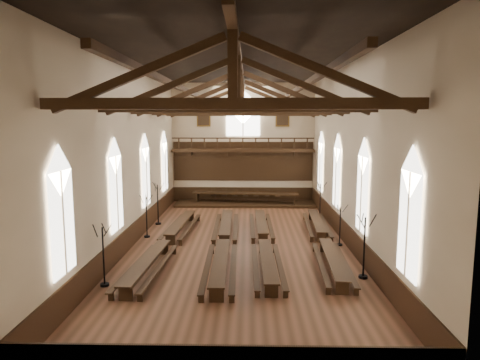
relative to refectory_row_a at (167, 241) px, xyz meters
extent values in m
plane|color=brown|center=(3.88, 1.02, -0.50)|extent=(26.00, 26.00, 0.00)
plane|color=beige|center=(3.88, 14.02, 4.50)|extent=(12.00, 0.00, 12.00)
plane|color=beige|center=(3.88, -11.98, 4.50)|extent=(12.00, 0.00, 12.00)
plane|color=beige|center=(-2.12, 1.02, 4.50)|extent=(0.00, 26.00, 26.00)
plane|color=beige|center=(9.88, 1.02, 4.50)|extent=(0.00, 26.00, 26.00)
plane|color=black|center=(3.88, 1.02, 9.50)|extent=(26.00, 26.00, 0.00)
cube|color=#341D0F|center=(3.88, 13.98, 0.10)|extent=(11.90, 0.08, 1.20)
cube|color=#341D0F|center=(-2.08, 1.02, 0.10)|extent=(0.08, 25.90, 1.20)
cube|color=#341D0F|center=(9.84, 1.02, 0.10)|extent=(0.08, 25.90, 1.20)
cube|color=white|center=(-2.02, -7.98, 2.90)|extent=(0.05, 1.80, 3.60)
cube|color=white|center=(-2.02, -7.98, 4.70)|extent=(0.05, 1.80, 1.80)
cylinder|color=beige|center=(-1.98, -7.98, 2.90)|extent=(0.08, 0.08, 3.60)
cube|color=white|center=(-2.02, -1.98, 2.90)|extent=(0.05, 1.80, 3.60)
cube|color=white|center=(-2.02, -1.98, 4.70)|extent=(0.05, 1.80, 1.80)
cylinder|color=beige|center=(-1.98, -1.98, 2.90)|extent=(0.08, 0.08, 3.60)
cube|color=white|center=(-2.02, 4.02, 2.90)|extent=(0.05, 1.80, 3.60)
cube|color=white|center=(-2.02, 4.02, 4.70)|extent=(0.05, 1.80, 1.80)
cylinder|color=beige|center=(-1.98, 4.02, 2.90)|extent=(0.08, 0.08, 3.60)
cube|color=white|center=(-2.02, 10.02, 2.90)|extent=(0.05, 1.80, 3.60)
cube|color=white|center=(-2.02, 10.02, 4.70)|extent=(0.05, 1.80, 1.80)
cylinder|color=beige|center=(-1.98, 10.02, 2.90)|extent=(0.08, 0.08, 3.60)
cube|color=white|center=(9.78, -7.98, 2.90)|extent=(0.05, 1.80, 3.60)
cube|color=white|center=(9.78, -7.98, 4.70)|extent=(0.05, 1.80, 1.80)
cylinder|color=beige|center=(9.74, -7.98, 2.90)|extent=(0.08, 0.08, 3.60)
cube|color=white|center=(9.78, -1.98, 2.90)|extent=(0.05, 1.80, 3.60)
cube|color=white|center=(9.78, -1.98, 4.70)|extent=(0.05, 1.80, 1.80)
cylinder|color=beige|center=(9.74, -1.98, 2.90)|extent=(0.08, 0.08, 3.60)
cube|color=white|center=(9.78, 4.02, 2.90)|extent=(0.05, 1.80, 3.60)
cube|color=white|center=(9.78, 4.02, 4.70)|extent=(0.05, 1.80, 1.80)
cylinder|color=beige|center=(9.74, 4.02, 2.90)|extent=(0.08, 0.08, 3.60)
cube|color=white|center=(9.78, 10.02, 2.90)|extent=(0.05, 1.80, 3.60)
cube|color=white|center=(9.78, 10.02, 4.70)|extent=(0.05, 1.80, 1.80)
cylinder|color=beige|center=(9.74, 10.02, 2.90)|extent=(0.08, 0.08, 3.60)
cube|color=white|center=(3.88, 13.92, 6.30)|extent=(2.80, 0.05, 2.40)
cube|color=white|center=(3.88, 13.92, 7.50)|extent=(2.80, 0.05, 2.80)
cylinder|color=beige|center=(3.88, 13.88, 6.30)|extent=(0.10, 0.10, 2.40)
cube|color=#332210|center=(3.88, 13.37, 3.90)|extent=(11.80, 1.20, 0.20)
cube|color=#341D0F|center=(3.88, 13.96, 2.95)|extent=(11.80, 0.10, 3.30)
cube|color=#332210|center=(3.88, 12.83, 4.95)|extent=(11.60, 0.12, 0.10)
cube|color=#332210|center=(3.88, 12.83, 4.05)|extent=(11.60, 0.12, 0.10)
cube|color=#332210|center=(-0.62, 13.77, 3.65)|extent=(0.35, 0.40, 0.50)
cube|color=#332210|center=(2.38, 13.77, 3.65)|extent=(0.35, 0.40, 0.50)
cube|color=#332210|center=(5.38, 13.77, 3.65)|extent=(0.35, 0.40, 0.50)
cube|color=#332210|center=(8.38, 13.77, 3.65)|extent=(0.35, 0.40, 0.50)
cube|color=brown|center=(0.58, 13.93, 6.60)|extent=(1.15, 0.06, 1.45)
cube|color=black|center=(0.58, 13.89, 6.60)|extent=(0.95, 0.04, 1.25)
cube|color=brown|center=(7.18, 13.93, 6.60)|extent=(1.15, 0.06, 1.45)
cube|color=black|center=(7.18, 13.89, 6.60)|extent=(0.95, 0.04, 1.25)
cube|color=#332210|center=(3.88, -8.98, 6.90)|extent=(11.70, 0.35, 0.35)
cube|color=#332210|center=(3.88, -8.98, 8.20)|extent=(0.30, 0.30, 2.40)
cube|color=#332210|center=(1.00, -8.98, 7.80)|extent=(5.44, 0.26, 2.40)
cube|color=#332210|center=(6.76, -8.98, 7.80)|extent=(5.44, 0.26, 2.40)
cube|color=#332210|center=(3.88, -3.98, 6.90)|extent=(11.70, 0.35, 0.35)
cube|color=#332210|center=(3.88, -3.98, 8.20)|extent=(0.30, 0.30, 2.40)
cube|color=#332210|center=(1.00, -3.98, 7.80)|extent=(5.44, 0.26, 2.40)
cube|color=#332210|center=(6.76, -3.98, 7.80)|extent=(5.44, 0.26, 2.40)
cube|color=#332210|center=(3.88, 1.02, 6.90)|extent=(11.70, 0.35, 0.35)
cube|color=#332210|center=(3.88, 1.02, 8.20)|extent=(0.30, 0.30, 2.40)
cube|color=#332210|center=(1.00, 1.02, 7.80)|extent=(5.44, 0.26, 2.40)
cube|color=#332210|center=(6.76, 1.02, 7.80)|extent=(5.44, 0.26, 2.40)
cube|color=#332210|center=(3.88, 6.02, 6.90)|extent=(11.70, 0.35, 0.35)
cube|color=#332210|center=(3.88, 6.02, 8.20)|extent=(0.30, 0.30, 2.40)
cube|color=#332210|center=(1.00, 6.02, 7.80)|extent=(5.44, 0.26, 2.40)
cube|color=#332210|center=(6.76, 6.02, 7.80)|extent=(5.44, 0.26, 2.40)
cube|color=#332210|center=(3.88, 11.02, 6.90)|extent=(11.70, 0.35, 0.35)
cube|color=#332210|center=(3.88, 11.02, 8.20)|extent=(0.30, 0.30, 2.40)
cube|color=#332210|center=(1.00, 11.02, 7.80)|extent=(5.44, 0.26, 2.40)
cube|color=#332210|center=(6.76, 11.02, 7.80)|extent=(5.44, 0.26, 2.40)
cube|color=#332210|center=(0.52, 1.02, 8.20)|extent=(0.25, 25.70, 0.25)
cube|color=#332210|center=(7.24, 1.02, 8.20)|extent=(0.25, 25.70, 0.25)
cube|color=#332210|center=(3.88, 1.02, 9.20)|extent=(0.30, 25.70, 0.30)
cube|color=#332210|center=(0.00, -3.70, 0.15)|extent=(0.97, 6.44, 0.07)
cube|color=#332210|center=(0.00, -6.59, -0.19)|extent=(0.55, 0.10, 0.61)
cube|color=#332210|center=(0.00, -0.81, -0.19)|extent=(0.55, 0.10, 0.61)
cube|color=#332210|center=(0.00, -3.70, -0.27)|extent=(0.36, 5.68, 0.07)
cube|color=#332210|center=(-0.57, -3.67, -0.12)|extent=(0.58, 6.42, 0.05)
cube|color=#332210|center=(-0.57, -6.60, -0.32)|extent=(0.21, 0.07, 0.36)
cube|color=#332210|center=(-0.57, -0.74, -0.32)|extent=(0.21, 0.07, 0.36)
cube|color=#332210|center=(0.57, -3.73, -0.12)|extent=(0.58, 6.42, 0.05)
cube|color=#332210|center=(0.57, -6.66, -0.32)|extent=(0.21, 0.07, 0.36)
cube|color=#332210|center=(0.57, -0.80, -0.32)|extent=(0.21, 0.07, 0.36)
cube|color=#332210|center=(0.00, 3.70, 0.15)|extent=(0.97, 6.44, 0.07)
cube|color=#332210|center=(0.00, 0.81, -0.19)|extent=(0.55, 0.10, 0.61)
cube|color=#332210|center=(0.00, 6.59, -0.19)|extent=(0.55, 0.10, 0.61)
cube|color=#332210|center=(0.00, 3.70, -0.27)|extent=(0.36, 5.68, 0.07)
cube|color=#332210|center=(-0.57, 3.73, -0.12)|extent=(0.58, 6.42, 0.05)
cube|color=#332210|center=(-0.57, 0.80, -0.32)|extent=(0.21, 0.07, 0.36)
cube|color=#332210|center=(-0.57, 6.66, -0.32)|extent=(0.21, 0.07, 0.36)
cube|color=#332210|center=(0.57, 3.67, -0.12)|extent=(0.58, 6.42, 0.05)
cube|color=#332210|center=(0.57, 0.74, -0.32)|extent=(0.21, 0.07, 0.36)
cube|color=#332210|center=(0.57, 6.60, -0.32)|extent=(0.21, 0.07, 0.36)
cube|color=#332210|center=(3.03, -3.67, 0.17)|extent=(0.78, 6.62, 0.08)
cube|color=#332210|center=(3.03, -6.64, -0.19)|extent=(0.56, 0.09, 0.63)
cube|color=#332210|center=(3.03, -0.70, -0.19)|extent=(0.56, 0.09, 0.63)
cube|color=#332210|center=(3.03, -3.67, -0.27)|extent=(0.18, 5.85, 0.08)
cube|color=#332210|center=(2.45, -3.68, -0.10)|extent=(0.38, 6.61, 0.06)
cube|color=#332210|center=(2.45, -6.70, -0.32)|extent=(0.21, 0.07, 0.37)
cube|color=#332210|center=(2.45, -0.66, -0.32)|extent=(0.21, 0.07, 0.37)
cube|color=#332210|center=(3.62, -3.66, -0.10)|extent=(0.38, 6.61, 0.06)
cube|color=#332210|center=(3.62, -6.68, -0.32)|extent=(0.21, 0.07, 0.37)
cube|color=#332210|center=(3.62, -0.64, -0.32)|extent=(0.21, 0.07, 0.37)
cube|color=#332210|center=(3.03, 3.73, 0.17)|extent=(0.78, 6.62, 0.08)
cube|color=#332210|center=(3.03, 0.76, -0.19)|extent=(0.56, 0.09, 0.63)
cube|color=#332210|center=(3.03, 6.70, -0.19)|extent=(0.56, 0.09, 0.63)
cube|color=#332210|center=(3.03, 3.73, -0.27)|extent=(0.18, 5.85, 0.08)
cube|color=#332210|center=(2.45, 3.72, -0.10)|extent=(0.38, 6.61, 0.06)
cube|color=#332210|center=(2.45, 0.70, -0.32)|extent=(0.21, 0.07, 0.37)
cube|color=#332210|center=(2.45, 6.74, -0.32)|extent=(0.21, 0.07, 0.37)
cube|color=#332210|center=(3.62, 3.74, -0.10)|extent=(0.38, 6.61, 0.06)
cube|color=#332210|center=(3.62, 0.72, -0.32)|extent=(0.21, 0.07, 0.37)
cube|color=#332210|center=(3.62, 6.76, -0.32)|extent=(0.21, 0.07, 0.37)
cube|color=#332210|center=(5.20, -3.34, 0.13)|extent=(0.70, 6.28, 0.07)
cube|color=#332210|center=(5.20, -6.17, -0.20)|extent=(0.53, 0.08, 0.60)
cube|color=#332210|center=(5.20, -0.52, -0.20)|extent=(0.53, 0.08, 0.60)
cube|color=#332210|center=(5.20, -3.34, -0.28)|extent=(0.13, 5.56, 0.07)
cube|color=#332210|center=(4.64, -3.35, -0.12)|extent=(0.32, 6.28, 0.05)
cube|color=#332210|center=(4.64, -6.22, -0.33)|extent=(0.20, 0.06, 0.35)
cube|color=#332210|center=(4.64, -0.48, -0.33)|extent=(0.20, 0.06, 0.35)
cube|color=#332210|center=(5.76, -3.34, -0.12)|extent=(0.32, 6.28, 0.05)
cube|color=#332210|center=(5.76, -6.21, -0.33)|extent=(0.20, 0.06, 0.35)
cube|color=#332210|center=(5.76, -0.47, -0.33)|extent=(0.20, 0.06, 0.35)
cube|color=#332210|center=(5.20, 4.06, 0.13)|extent=(0.70, 6.28, 0.07)
cube|color=#332210|center=(5.20, 1.23, -0.20)|extent=(0.53, 0.08, 0.60)
cube|color=#332210|center=(5.20, 6.88, -0.20)|extent=(0.53, 0.08, 0.60)
cube|color=#332210|center=(5.20, 4.06, -0.28)|extent=(0.13, 5.56, 0.07)
cube|color=#332210|center=(4.64, 4.05, -0.12)|extent=(0.32, 6.28, 0.05)
cube|color=#332210|center=(4.64, 1.18, -0.33)|extent=(0.20, 0.06, 0.35)
cube|color=#332210|center=(4.64, 6.92, -0.33)|extent=(0.20, 0.06, 0.35)
cube|color=#332210|center=(5.76, 4.06, -0.12)|extent=(0.32, 6.28, 0.05)
cube|color=#332210|center=(5.76, 1.19, -0.33)|extent=(0.20, 0.06, 0.35)
cube|color=#332210|center=(5.76, 6.93, -0.33)|extent=(0.20, 0.06, 0.35)
cube|color=#332210|center=(8.50, -3.03, 0.13)|extent=(0.98, 6.24, 0.07)
cube|color=#332210|center=(8.50, -5.83, -0.20)|extent=(0.53, 0.10, 0.59)
cube|color=#332210|center=(8.50, -0.24, -0.20)|extent=(0.53, 0.10, 0.59)
cube|color=#332210|center=(8.50, -3.03, -0.28)|extent=(0.39, 5.50, 0.07)
cube|color=#332210|center=(7.95, -3.00, -0.13)|extent=(0.60, 6.21, 0.05)
cube|color=#332210|center=(7.95, -5.84, -0.33)|extent=(0.20, 0.07, 0.35)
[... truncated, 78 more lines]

